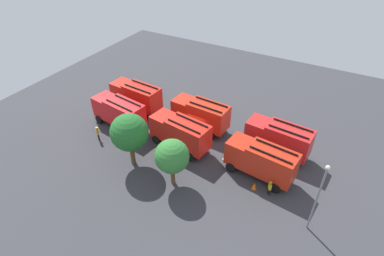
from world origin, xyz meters
The scene contains 17 objects.
ground_plane centered at (0.00, 0.00, 0.00)m, with size 55.65×55.65×0.00m, color #38383D.
fire_truck_0 centered at (-9.55, -2.18, 2.15)m, with size 7.39×3.29×3.88m.
fire_truck_1 centered at (0.03, -2.18, 2.15)m, with size 7.35×3.14×3.88m.
fire_truck_2 centered at (9.46, -1.87, 2.15)m, with size 7.37×3.21×3.88m.
fire_truck_3 centered at (-9.08, 2.18, 2.15)m, with size 7.43×3.43×3.88m.
fire_truck_4 centered at (0.28, 2.16, 2.15)m, with size 7.47×3.56×3.88m.
fire_truck_5 centered at (8.93, 2.26, 2.15)m, with size 7.47×3.55×3.88m.
firefighter_0 centered at (9.43, 5.70, 1.00)m, with size 0.47×0.47×1.77m.
firefighter_1 centered at (11.52, -4.81, 1.02)m, with size 0.40×0.48×1.80m.
firefighter_2 centered at (-10.78, 4.17, 0.89)m, with size 0.41×0.48×1.61m.
firefighter_3 centered at (-9.71, 0.18, 0.89)m, with size 0.44×0.48×1.60m.
firefighter_4 centered at (14.67, -0.98, 1.00)m, with size 0.48×0.44×1.77m.
tree_0 centered at (-1.92, 7.34, 3.49)m, with size 3.35×3.35×5.19m.
tree_1 centered at (3.39, 6.91, 4.07)m, with size 3.90×3.90×6.05m.
traffic_cone_0 centered at (-9.30, 4.16, 0.37)m, with size 0.51×0.51×0.73m, color #F2600C.
traffic_cone_1 centered at (2.43, -4.83, 0.28)m, with size 0.39×0.39×0.56m, color #F2600C.
lamppost centered at (-14.89, 6.23, 4.23)m, with size 0.36×0.36×7.31m.
Camera 1 is at (-14.29, 25.71, 23.08)m, focal length 29.24 mm.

